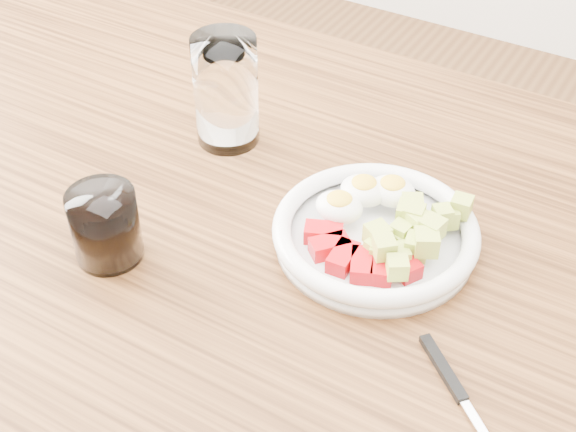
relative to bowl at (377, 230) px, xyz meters
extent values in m
cube|color=brown|center=(-0.73, 0.30, -0.43)|extent=(0.07, 0.07, 0.73)
cube|color=brown|center=(-0.08, -0.05, -0.04)|extent=(1.50, 0.90, 0.04)
cylinder|color=white|center=(0.00, 0.00, -0.02)|extent=(0.22, 0.22, 0.01)
torus|color=white|center=(0.00, 0.00, 0.00)|extent=(0.23, 0.23, 0.02)
cube|color=red|center=(-0.05, -0.04, 0.00)|extent=(0.05, 0.04, 0.02)
cube|color=red|center=(-0.03, -0.05, 0.00)|extent=(0.05, 0.05, 0.02)
cube|color=red|center=(-0.01, -0.06, 0.00)|extent=(0.03, 0.04, 0.02)
cube|color=red|center=(0.01, -0.06, 0.00)|extent=(0.04, 0.05, 0.02)
cube|color=red|center=(0.03, -0.05, 0.00)|extent=(0.04, 0.05, 0.02)
cube|color=red|center=(0.05, -0.04, 0.00)|extent=(0.05, 0.04, 0.02)
ellipsoid|color=white|center=(-0.04, 0.04, 0.01)|extent=(0.05, 0.05, 0.03)
ellipsoid|color=yellow|center=(-0.04, 0.04, 0.02)|extent=(0.03, 0.03, 0.01)
ellipsoid|color=white|center=(-0.01, 0.06, 0.01)|extent=(0.05, 0.05, 0.03)
ellipsoid|color=yellow|center=(-0.01, 0.06, 0.02)|extent=(0.03, 0.03, 0.01)
ellipsoid|color=white|center=(-0.05, 0.00, 0.01)|extent=(0.05, 0.05, 0.03)
ellipsoid|color=yellow|center=(-0.05, 0.00, 0.02)|extent=(0.03, 0.03, 0.01)
cube|color=#BEC64C|center=(0.06, 0.05, 0.01)|extent=(0.03, 0.03, 0.02)
cube|color=#BEC64C|center=(0.03, 0.00, 0.02)|extent=(0.02, 0.02, 0.02)
cube|color=#BEC64C|center=(0.03, -0.04, 0.02)|extent=(0.03, 0.03, 0.02)
cube|color=#BEC64C|center=(0.03, 0.02, 0.02)|extent=(0.03, 0.03, 0.02)
cube|color=#BEC64C|center=(0.04, 0.01, 0.02)|extent=(0.03, 0.03, 0.02)
cube|color=#BEC64C|center=(0.05, -0.06, 0.02)|extent=(0.03, 0.03, 0.02)
cube|color=#BEC64C|center=(0.02, -0.04, 0.01)|extent=(0.02, 0.02, 0.02)
cube|color=#BEC64C|center=(0.03, 0.01, 0.01)|extent=(0.03, 0.03, 0.02)
cube|color=#BEC64C|center=(0.06, 0.04, 0.02)|extent=(0.03, 0.03, 0.02)
cube|color=#BEC64C|center=(0.07, 0.06, 0.02)|extent=(0.02, 0.02, 0.02)
cube|color=#BEC64C|center=(0.04, -0.03, 0.01)|extent=(0.03, 0.03, 0.02)
cube|color=#BEC64C|center=(0.06, -0.01, 0.02)|extent=(0.03, 0.03, 0.03)
cube|color=#BEC64C|center=(0.02, -0.04, 0.01)|extent=(0.02, 0.02, 0.02)
cube|color=#BEC64C|center=(0.03, 0.02, 0.02)|extent=(0.02, 0.02, 0.02)
cube|color=#BEC64C|center=(0.01, -0.02, 0.01)|extent=(0.03, 0.03, 0.02)
cube|color=#BEC64C|center=(0.03, -0.01, 0.01)|extent=(0.03, 0.03, 0.02)
cube|color=#BEC64C|center=(0.03, 0.03, 0.02)|extent=(0.03, 0.03, 0.02)
cube|color=#BEC64C|center=(0.05, 0.02, 0.01)|extent=(0.03, 0.03, 0.03)
cube|color=#BEC64C|center=(0.05, -0.01, 0.01)|extent=(0.03, 0.03, 0.02)
cube|color=#BEC64C|center=(0.06, 0.01, 0.02)|extent=(0.03, 0.03, 0.02)
cube|color=black|center=(0.13, -0.13, -0.02)|extent=(0.07, 0.06, 0.01)
cube|color=silver|center=(0.18, -0.17, -0.02)|extent=(0.04, 0.04, 0.00)
cylinder|color=white|center=(-0.26, 0.09, 0.05)|extent=(0.08, 0.08, 0.15)
cylinder|color=white|center=(-0.25, -0.16, 0.02)|extent=(0.07, 0.07, 0.08)
cylinder|color=black|center=(-0.25, -0.16, 0.02)|extent=(0.07, 0.07, 0.07)
camera|label=1|loc=(0.25, -0.62, 0.59)|focal=50.00mm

